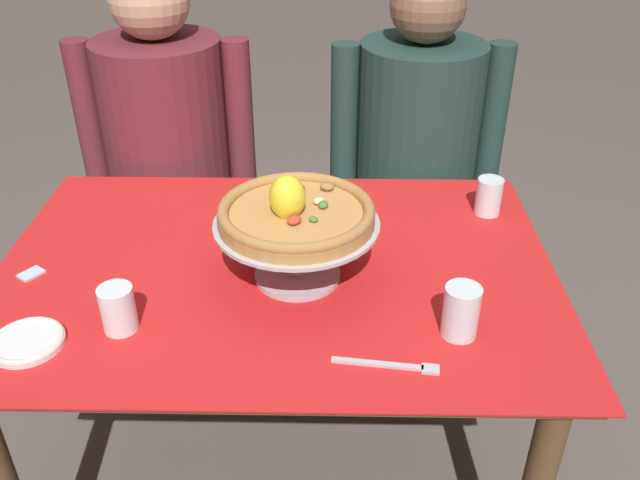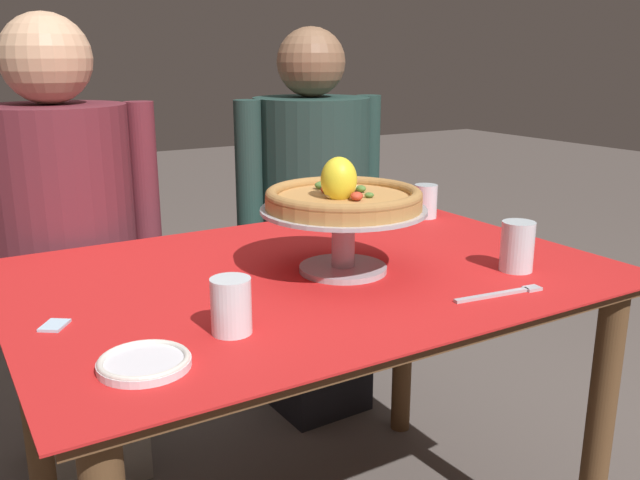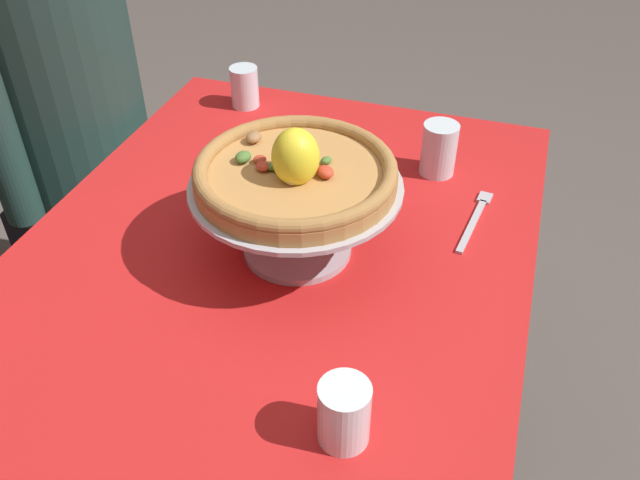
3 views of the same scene
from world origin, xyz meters
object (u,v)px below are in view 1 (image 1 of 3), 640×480
at_px(water_glass_front_right, 461,314).
at_px(water_glass_front_left, 119,312).
at_px(sugar_packet, 31,274).
at_px(water_glass_back_right, 488,199).
at_px(pizza_stand, 297,241).
at_px(dinner_fork, 392,365).
at_px(diner_left, 171,172).
at_px(pizza, 296,212).
at_px(side_plate, 27,341).
at_px(diner_right, 414,179).

relative_size(water_glass_front_right, water_glass_front_left, 1.13).
height_order(water_glass_front_left, sugar_packet, water_glass_front_left).
xyz_separation_m(water_glass_back_right, sugar_packet, (-1.03, -0.29, -0.04)).
relative_size(water_glass_front_left, sugar_packet, 1.86).
relative_size(pizza_stand, dinner_fork, 1.76).
xyz_separation_m(sugar_packet, diner_left, (0.15, 0.70, -0.09)).
height_order(pizza, water_glass_back_right, pizza).
bearing_deg(water_glass_front_left, dinner_fork, -10.92).
height_order(pizza, diner_left, diner_left).
bearing_deg(pizza, pizza_stand, 7.60).
relative_size(side_plate, sugar_packet, 2.70).
height_order(water_glass_back_right, dinner_fork, water_glass_back_right).
distance_m(sugar_packet, diner_left, 0.72).
height_order(water_glass_back_right, diner_right, diner_right).
bearing_deg(diner_right, water_glass_back_right, -71.44).
height_order(sugar_packet, diner_right, diner_right).
distance_m(side_plate, diner_right, 1.23).
distance_m(water_glass_front_left, water_glass_back_right, 0.92).
bearing_deg(sugar_packet, dinner_fork, -19.90).
distance_m(dinner_fork, diner_left, 1.15).
height_order(water_glass_front_left, side_plate, water_glass_front_left).
relative_size(water_glass_front_left, water_glass_back_right, 1.01).
bearing_deg(water_glass_front_left, water_glass_front_right, -0.31).
distance_m(pizza, sugar_packet, 0.59).
distance_m(water_glass_front_right, diner_right, 0.88).
bearing_deg(water_glass_front_left, pizza_stand, 28.30).
bearing_deg(water_glass_front_left, diner_left, 96.34).
relative_size(water_glass_front_right, diner_right, 0.08).
relative_size(water_glass_back_right, diner_right, 0.07).
height_order(dinner_fork, diner_left, diner_left).
distance_m(pizza, water_glass_back_right, 0.56).
distance_m(pizza_stand, water_glass_front_right, 0.37).
xyz_separation_m(pizza, diner_left, (-0.43, 0.69, -0.25)).
xyz_separation_m(water_glass_front_right, diner_left, (-0.74, 0.87, -0.14)).
xyz_separation_m(pizza_stand, sugar_packet, (-0.57, -0.00, -0.09)).
height_order(water_glass_front_right, sugar_packet, water_glass_front_right).
distance_m(water_glass_front_right, water_glass_back_right, 0.49).
distance_m(water_glass_back_right, sugar_packet, 1.07).
bearing_deg(pizza_stand, dinner_fork, -56.74).
height_order(pizza, dinner_fork, pizza).
bearing_deg(sugar_packet, diner_left, 78.07).
xyz_separation_m(pizza_stand, diner_left, (-0.43, 0.69, -0.18)).
distance_m(pizza_stand, side_plate, 0.55).
distance_m(water_glass_back_right, dinner_fork, 0.63).
bearing_deg(water_glass_front_left, water_glass_back_right, 30.59).
bearing_deg(diner_right, water_glass_front_left, -127.19).
bearing_deg(pizza_stand, pizza, -172.40).
relative_size(sugar_packet, diner_right, 0.04).
relative_size(pizza, water_glass_front_right, 3.05).
bearing_deg(pizza, sugar_packet, -179.70).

